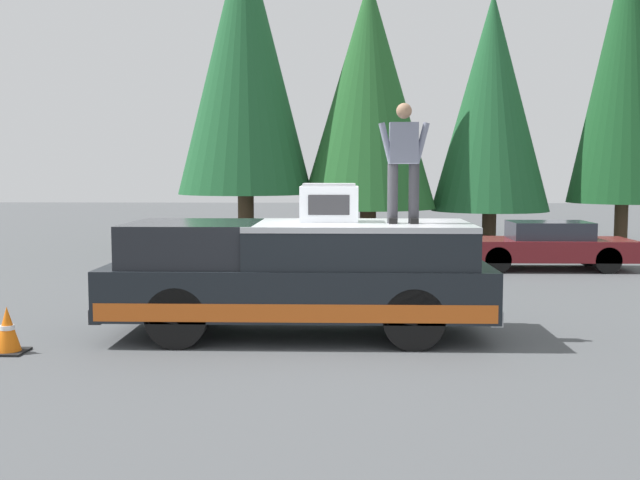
% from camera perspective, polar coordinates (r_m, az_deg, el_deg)
% --- Properties ---
extents(ground_plane, '(90.00, 90.00, 0.00)m').
position_cam_1_polar(ground_plane, '(10.92, 0.59, -7.51)').
color(ground_plane, '#4C4F51').
extents(pickup_truck, '(2.01, 5.54, 1.65)m').
position_cam_1_polar(pickup_truck, '(11.16, -1.58, -2.67)').
color(pickup_truck, black).
rests_on(pickup_truck, ground).
extents(compressor_unit, '(0.65, 0.84, 0.56)m').
position_cam_1_polar(compressor_unit, '(11.23, 0.69, 2.78)').
color(compressor_unit, silver).
rests_on(compressor_unit, pickup_truck).
extents(person_on_truck_bed, '(0.29, 0.72, 1.69)m').
position_cam_1_polar(person_on_truck_bed, '(10.94, 6.22, 5.96)').
color(person_on_truck_bed, '#333338').
rests_on(person_on_truck_bed, pickup_truck).
extents(parked_car_maroon, '(1.64, 4.10, 1.16)m').
position_cam_1_polar(parked_car_maroon, '(19.34, 16.40, -0.39)').
color(parked_car_maroon, maroon).
rests_on(parked_car_maroon, ground).
extents(traffic_cone, '(0.47, 0.47, 0.62)m').
position_cam_1_polar(traffic_cone, '(10.97, -22.18, -6.29)').
color(traffic_cone, black).
rests_on(traffic_cone, ground).
extents(conifer_far_left, '(3.42, 3.42, 9.88)m').
position_cam_1_polar(conifer_far_left, '(26.25, 21.80, 11.89)').
color(conifer_far_left, '#4C3826').
rests_on(conifer_far_left, ground).
extents(conifer_left, '(3.74, 3.74, 7.97)m').
position_cam_1_polar(conifer_left, '(25.31, 12.61, 9.92)').
color(conifer_left, '#4C3826').
rests_on(conifer_left, ground).
extents(conifer_center_left, '(4.26, 4.26, 8.33)m').
position_cam_1_polar(conifer_center_left, '(24.42, 3.64, 10.75)').
color(conifer_center_left, '#4C3826').
rests_on(conifer_center_left, ground).
extents(conifer_center_right, '(4.24, 4.24, 10.00)m').
position_cam_1_polar(conifer_center_right, '(24.79, -5.62, 13.10)').
color(conifer_center_right, '#4C3826').
rests_on(conifer_center_right, ground).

